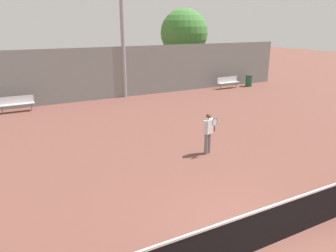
{
  "coord_description": "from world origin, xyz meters",
  "views": [
    {
      "loc": [
        -4.75,
        -4.35,
        4.71
      ],
      "look_at": [
        1.05,
        6.33,
        0.91
      ],
      "focal_mm": 35.0,
      "sensor_mm": 36.0,
      "label": 1
    }
  ],
  "objects_px": {
    "bench_courtside_near": "(228,81)",
    "tree_green_broad": "(184,33)",
    "bench_courtside_far": "(16,102)",
    "light_pole_near_left": "(122,20)",
    "tennis_net": "(265,227)",
    "trash_bin": "(249,81)",
    "tennis_player": "(208,131)"
  },
  "relations": [
    {
      "from": "tennis_player",
      "to": "tennis_net",
      "type": "bearing_deg",
      "value": -132.12
    },
    {
      "from": "tennis_player",
      "to": "light_pole_near_left",
      "type": "bearing_deg",
      "value": 65.16
    },
    {
      "from": "tennis_player",
      "to": "tree_green_broad",
      "type": "xyz_separation_m",
      "value": [
        8.32,
        15.56,
        3.08
      ]
    },
    {
      "from": "tennis_player",
      "to": "bench_courtside_near",
      "type": "xyz_separation_m",
      "value": [
        9.04,
        10.19,
        -0.34
      ]
    },
    {
      "from": "tennis_net",
      "to": "bench_courtside_far",
      "type": "relative_size",
      "value": 5.53
    },
    {
      "from": "bench_courtside_far",
      "to": "tree_green_broad",
      "type": "height_order",
      "value": "tree_green_broad"
    },
    {
      "from": "bench_courtside_far",
      "to": "light_pole_near_left",
      "type": "relative_size",
      "value": 0.22
    },
    {
      "from": "bench_courtside_near",
      "to": "light_pole_near_left",
      "type": "height_order",
      "value": "light_pole_near_left"
    },
    {
      "from": "tennis_net",
      "to": "trash_bin",
      "type": "xyz_separation_m",
      "value": [
        13.12,
        15.18,
        -0.07
      ]
    },
    {
      "from": "bench_courtside_far",
      "to": "tree_green_broad",
      "type": "xyz_separation_m",
      "value": [
        14.14,
        5.37,
        3.42
      ]
    },
    {
      "from": "bench_courtside_near",
      "to": "trash_bin",
      "type": "xyz_separation_m",
      "value": [
        1.98,
        -0.13,
        -0.09
      ]
    },
    {
      "from": "tennis_player",
      "to": "tree_green_broad",
      "type": "distance_m",
      "value": 17.91
    },
    {
      "from": "bench_courtside_near",
      "to": "tree_green_broad",
      "type": "height_order",
      "value": "tree_green_broad"
    },
    {
      "from": "bench_courtside_far",
      "to": "light_pole_near_left",
      "type": "distance_m",
      "value": 8.15
    },
    {
      "from": "tree_green_broad",
      "to": "bench_courtside_near",
      "type": "bearing_deg",
      "value": -82.41
    },
    {
      "from": "tree_green_broad",
      "to": "tennis_net",
      "type": "bearing_deg",
      "value": -116.75
    },
    {
      "from": "light_pole_near_left",
      "to": "trash_bin",
      "type": "distance_m",
      "value": 11.06
    },
    {
      "from": "tennis_net",
      "to": "tennis_player",
      "type": "relative_size",
      "value": 6.65
    },
    {
      "from": "tennis_player",
      "to": "trash_bin",
      "type": "distance_m",
      "value": 14.92
    },
    {
      "from": "tennis_player",
      "to": "tree_green_broad",
      "type": "height_order",
      "value": "tree_green_broad"
    },
    {
      "from": "tennis_net",
      "to": "trash_bin",
      "type": "distance_m",
      "value": 20.06
    },
    {
      "from": "trash_bin",
      "to": "tennis_player",
      "type": "bearing_deg",
      "value": -137.61
    },
    {
      "from": "tennis_player",
      "to": "bench_courtside_far",
      "type": "xyz_separation_m",
      "value": [
        -5.81,
        10.19,
        -0.34
      ]
    },
    {
      "from": "tennis_net",
      "to": "trash_bin",
      "type": "relative_size",
      "value": 11.78
    },
    {
      "from": "bench_courtside_far",
      "to": "light_pole_near_left",
      "type": "bearing_deg",
      "value": 7.13
    },
    {
      "from": "light_pole_near_left",
      "to": "tennis_player",
      "type": "bearing_deg",
      "value": -95.04
    },
    {
      "from": "tennis_player",
      "to": "tree_green_broad",
      "type": "relative_size",
      "value": 0.26
    },
    {
      "from": "bench_courtside_near",
      "to": "light_pole_near_left",
      "type": "xyz_separation_m",
      "value": [
        -8.06,
        0.85,
        4.43
      ]
    },
    {
      "from": "trash_bin",
      "to": "tennis_net",
      "type": "bearing_deg",
      "value": -130.84
    },
    {
      "from": "bench_courtside_far",
      "to": "tennis_player",
      "type": "bearing_deg",
      "value": -60.29
    },
    {
      "from": "trash_bin",
      "to": "bench_courtside_near",
      "type": "bearing_deg",
      "value": 176.21
    },
    {
      "from": "light_pole_near_left",
      "to": "tennis_net",
      "type": "bearing_deg",
      "value": -100.77
    }
  ]
}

